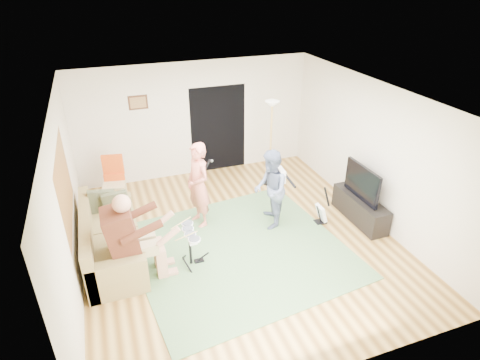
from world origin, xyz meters
name	(u,v)px	position (x,y,z in m)	size (l,w,h in m)	color
floor	(239,239)	(0.00, 0.00, 0.00)	(6.00, 6.00, 0.00)	brown
walls	(239,175)	(0.00, 0.00, 1.35)	(5.50, 6.00, 2.70)	beige
ceiling	(238,98)	(0.00, 0.00, 2.70)	(6.00, 6.00, 0.00)	white
window_blinds	(65,186)	(-2.74, 0.20, 1.55)	(2.05, 2.05, 0.00)	#9C6630
doorway	(218,129)	(0.55, 2.99, 1.05)	(2.10, 2.10, 0.00)	black
picture_frame	(138,102)	(-1.25, 2.99, 1.90)	(0.42, 0.03, 0.32)	#3F2314
area_rug	(240,250)	(-0.09, -0.32, 0.01)	(3.57, 3.39, 0.02)	#4F7748
sofa	(107,244)	(-2.30, 0.27, 0.30)	(0.92, 2.22, 0.90)	olive
drummer	(137,246)	(-1.85, -0.38, 0.60)	(1.00, 0.56, 1.54)	#582818
drum_kit	(190,249)	(-1.00, -0.38, 0.30)	(0.38, 0.68, 0.70)	black
singer	(198,185)	(-0.53, 0.78, 0.85)	(0.62, 0.41, 1.70)	#DE7460
microphone	(208,164)	(-0.33, 0.78, 1.27)	(0.06, 0.06, 0.24)	black
guitarist	(270,190)	(0.74, 0.27, 0.78)	(0.76, 0.59, 1.56)	slate
guitar_held	(281,175)	(0.94, 0.27, 1.06)	(0.12, 0.60, 0.26)	white
guitar_spare	(322,213)	(1.72, -0.02, 0.23)	(0.29, 0.26, 0.79)	black
torchiere_lamp	(271,128)	(1.44, 1.87, 1.35)	(0.35, 0.35, 1.97)	black
dining_chair	(115,188)	(-2.02, 2.13, 0.38)	(0.52, 0.55, 1.06)	#CFBA87
tv_cabinet	(360,209)	(2.50, -0.18, 0.25)	(0.40, 1.40, 0.50)	black
television	(362,182)	(2.45, -0.18, 0.85)	(0.06, 1.01, 0.66)	black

